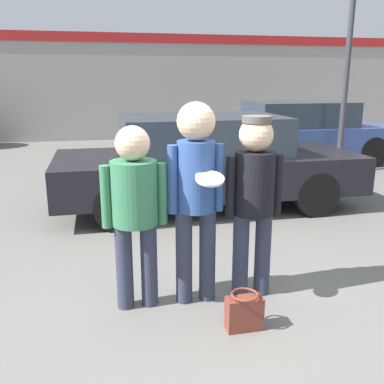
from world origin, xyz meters
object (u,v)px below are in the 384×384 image
Objects in this scene: person_middle_with_frisbee at (196,186)px; parked_car_far at (300,132)px; person_right at (254,191)px; handbag at (244,312)px; street_lamp at (362,5)px; person_left at (135,202)px; parked_car_near at (206,161)px.

person_middle_with_frisbee reaches higher than parked_car_far.
person_right is 5.29× the size of handbag.
handbag is (-4.29, -5.40, -3.31)m from street_lamp.
person_middle_with_frisbee is 0.32× the size of street_lamp.
person_middle_with_frisbee reaches higher than person_left.
parked_car_far reaches higher than handbag.
person_middle_with_frisbee is at bearing 116.59° from handbag.
parked_car_far is at bearing 60.74° from handbag.
street_lamp is at bearing 26.85° from parked_car_near.
person_left is 0.29× the size of street_lamp.
person_middle_with_frisbee reaches higher than handbag.
person_left is 3.26m from parked_car_near.
person_middle_with_frisbee is 1.07× the size of person_right.
street_lamp reaches higher than parked_car_far.
street_lamp reaches higher than person_right.
person_middle_with_frisbee is 7.27m from parked_car_far.
person_middle_with_frisbee is 0.40× the size of parked_car_far.
person_middle_with_frisbee is at bearing -1.41° from person_left.
parked_car_near is at bearing 80.99° from handbag.
person_left reaches higher than parked_car_far.
person_left is 1.30m from handbag.
person_right is 6.99m from parked_car_far.
street_lamp reaches higher than person_left.
street_lamp is (3.73, 1.89, 2.72)m from parked_car_near.
person_right is 0.30× the size of street_lamp.
person_left is at bearing -136.62° from street_lamp.
parked_car_far is 7.62m from handbag.
parked_car_far is (3.45, 6.07, -0.27)m from person_right.
street_lamp is (4.03, 4.85, 2.43)m from person_right.
person_right is at bearing -119.63° from parked_car_far.
person_left reaches higher than parked_car_near.
person_right is (1.08, -0.02, 0.05)m from person_left.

